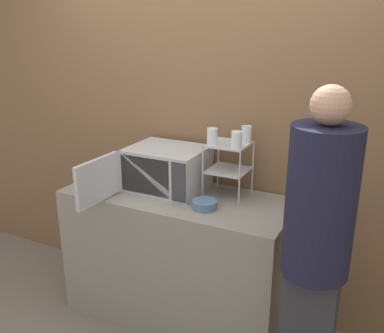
% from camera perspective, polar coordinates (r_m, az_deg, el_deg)
% --- Properties ---
extents(wall_back, '(8.00, 0.06, 2.60)m').
position_cam_1_polar(wall_back, '(3.03, 1.06, 4.91)').
color(wall_back, brown).
rests_on(wall_back, ground_plane).
extents(counter, '(1.52, 0.63, 0.93)m').
position_cam_1_polar(counter, '(3.05, -1.99, -11.95)').
color(counter, gray).
rests_on(counter, ground_plane).
extents(microwave, '(0.55, 0.80, 0.29)m').
position_cam_1_polar(microwave, '(2.89, -3.76, -0.34)').
color(microwave, '#ADADB2').
rests_on(microwave, counter).
extents(dish_rack, '(0.26, 0.26, 0.36)m').
position_cam_1_polar(dish_rack, '(2.75, 4.89, 1.08)').
color(dish_rack, '#B2B2B7').
rests_on(dish_rack, counter).
extents(glass_front_left, '(0.07, 0.07, 0.11)m').
position_cam_1_polar(glass_front_left, '(2.66, 2.71, 4.01)').
color(glass_front_left, silver).
rests_on(glass_front_left, dish_rack).
extents(glass_back_right, '(0.07, 0.07, 0.11)m').
position_cam_1_polar(glass_back_right, '(2.74, 7.27, 4.32)').
color(glass_back_right, silver).
rests_on(glass_back_right, dish_rack).
extents(glass_front_right, '(0.07, 0.07, 0.11)m').
position_cam_1_polar(glass_front_right, '(2.60, 5.95, 3.56)').
color(glass_front_right, silver).
rests_on(glass_front_right, dish_rack).
extents(bowl, '(0.15, 0.15, 0.05)m').
position_cam_1_polar(bowl, '(2.63, 1.68, -5.10)').
color(bowl, slate).
rests_on(bowl, counter).
extents(person, '(0.33, 0.33, 1.77)m').
position_cam_1_polar(person, '(2.19, 16.25, -9.78)').
color(person, '#2D2D33').
rests_on(person, ground_plane).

